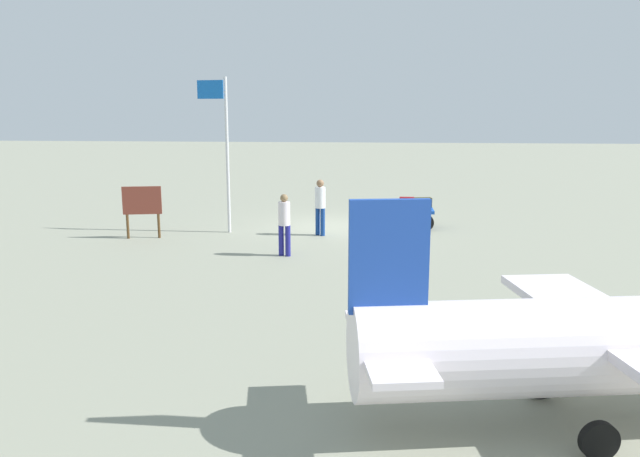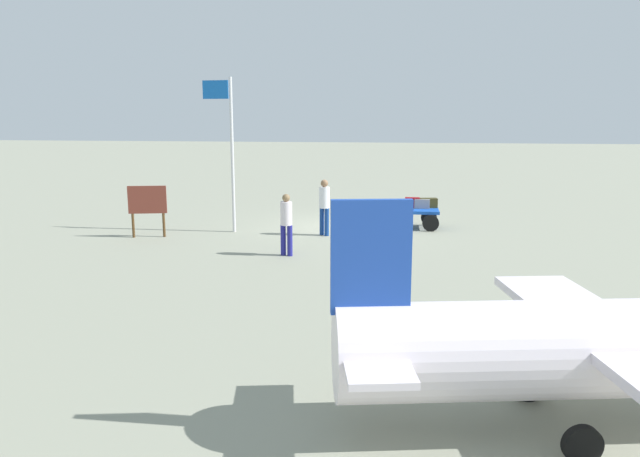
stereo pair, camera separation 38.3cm
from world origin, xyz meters
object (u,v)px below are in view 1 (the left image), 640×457
Objects in this scene: worker_lead at (320,203)px; worker_trailing at (284,221)px; signboard at (142,204)px; suitcase_dark at (422,202)px; suitcase_grey at (407,202)px; suitcase_olive at (417,203)px; flagpole at (224,141)px; luggage_cart at (404,214)px.

worker_lead reaches higher than worker_trailing.
worker_trailing reaches higher than signboard.
suitcase_dark is at bearing -128.99° from worker_trailing.
suitcase_grey is (0.51, 0.05, 0.01)m from suitcase_dark.
suitcase_grey is (0.32, -0.08, 0.01)m from suitcase_olive.
suitcase_olive is at bearing 32.46° from suitcase_dark.
flagpole reaches higher than suitcase_olive.
worker_lead is 1.05× the size of worker_trailing.
suitcase_dark is 0.37× the size of worker_lead.
flagpole reaches higher than luggage_cart.
suitcase_olive is 1.06× the size of suitcase_grey.
worker_trailing reaches higher than luggage_cart.
flagpole reaches higher than signboard.
signboard is (8.31, 2.86, 0.26)m from suitcase_olive.
luggage_cart is 1.08× the size of worker_lead.
suitcase_olive is 0.23m from suitcase_dark.
flagpole is at bearing -3.53° from worker_lead.
worker_trailing is 1.05× the size of signboard.
luggage_cart is 5.52m from worker_trailing.
worker_lead is (3.23, 1.99, 0.22)m from suitcase_dark.
luggage_cart is at bearing -161.70° from signboard.
suitcase_dark is 1.33× the size of suitcase_grey.
suitcase_grey is 0.29× the size of worker_trailing.
suitcase_olive is at bearing -161.01° from signboard.
luggage_cart is 8.33m from signboard.
suitcase_olive is 0.30× the size of worker_lead.
luggage_cart is 0.39× the size of flagpole.
suitcase_olive reaches higher than luggage_cart.
signboard is (7.89, 2.61, 0.59)m from luggage_cart.
luggage_cart is 1.19× the size of signboard.
worker_lead is at bearing 31.59° from suitcase_olive.
flagpole is (5.65, 1.43, 2.42)m from luggage_cart.
worker_trailing is (3.27, 4.42, 0.49)m from luggage_cart.
suitcase_dark is at bearing -160.68° from signboard.
suitcase_dark is 0.39× the size of worker_trailing.
worker_trailing reaches higher than suitcase_grey.
worker_trailing is at bearing 51.70° from suitcase_olive.
suitcase_olive is 6.63m from flagpole.
flagpole is at bearing 16.98° from suitcase_grey.
suitcase_olive is 0.80× the size of suitcase_dark.
suitcase_dark is (-0.61, -0.37, 0.34)m from luggage_cart.
suitcase_grey reaches higher than suitcase_olive.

